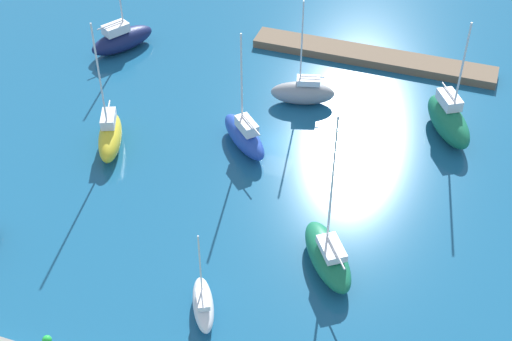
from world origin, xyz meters
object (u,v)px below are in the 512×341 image
(sailboat_yellow_inner_mooring, at_px, (110,135))
(sailboat_blue_center_basin, at_px, (244,135))
(sailboat_navy_lone_north, at_px, (122,39))
(pier_dock, at_px, (372,57))
(sailboat_green_far_north, at_px, (328,255))
(sailboat_green_mid_basin, at_px, (448,120))
(sailboat_gray_along_channel, at_px, (303,92))
(sailboat_white_by_breakwater, at_px, (203,304))

(sailboat_yellow_inner_mooring, bearing_deg, sailboat_blue_center_basin, 87.30)
(sailboat_navy_lone_north, bearing_deg, pier_dock, -45.08)
(sailboat_green_far_north, relative_size, sailboat_green_mid_basin, 1.17)
(sailboat_gray_along_channel, xyz_separation_m, sailboat_navy_lone_north, (20.16, -3.17, 0.03))
(sailboat_blue_center_basin, height_order, sailboat_navy_lone_north, sailboat_blue_center_basin)
(sailboat_white_by_breakwater, xyz_separation_m, sailboat_navy_lone_north, (20.68, -28.90, 0.37))
(sailboat_navy_lone_north, bearing_deg, sailboat_green_mid_basin, -65.55)
(pier_dock, relative_size, sailboat_green_mid_basin, 2.18)
(sailboat_gray_along_channel, distance_m, sailboat_yellow_inner_mooring, 18.02)
(pier_dock, distance_m, sailboat_green_far_north, 28.66)
(sailboat_blue_center_basin, bearing_deg, sailboat_green_far_north, 176.67)
(sailboat_green_mid_basin, bearing_deg, sailboat_navy_lone_north, -127.20)
(sailboat_white_by_breakwater, height_order, sailboat_green_mid_basin, sailboat_green_mid_basin)
(sailboat_yellow_inner_mooring, relative_size, sailboat_green_mid_basin, 1.09)
(sailboat_blue_center_basin, distance_m, sailboat_green_mid_basin, 17.79)
(sailboat_navy_lone_north, relative_size, sailboat_green_mid_basin, 0.89)
(sailboat_green_far_north, relative_size, sailboat_gray_along_channel, 1.26)
(sailboat_green_far_north, relative_size, sailboat_blue_center_basin, 1.21)
(pier_dock, distance_m, sailboat_yellow_inner_mooring, 27.97)
(sailboat_gray_along_channel, height_order, sailboat_blue_center_basin, sailboat_blue_center_basin)
(sailboat_blue_center_basin, distance_m, sailboat_navy_lone_north, 20.53)
(sailboat_yellow_inner_mooring, bearing_deg, sailboat_white_by_breakwater, 23.31)
(sailboat_blue_center_basin, bearing_deg, sailboat_navy_lone_north, 11.27)
(pier_dock, xyz_separation_m, sailboat_blue_center_basin, (7.48, 17.39, 0.84))
(sailboat_gray_along_channel, bearing_deg, sailboat_green_mid_basin, 162.78)
(pier_dock, height_order, sailboat_green_mid_basin, sailboat_green_mid_basin)
(sailboat_white_by_breakwater, distance_m, sailboat_green_mid_basin, 28.27)
(pier_dock, relative_size, sailboat_yellow_inner_mooring, 2.00)
(sailboat_navy_lone_north, bearing_deg, sailboat_green_far_north, -98.27)
(sailboat_gray_along_channel, height_order, sailboat_white_by_breakwater, sailboat_gray_along_channel)
(sailboat_blue_center_basin, bearing_deg, sailboat_white_by_breakwater, 144.96)
(sailboat_yellow_inner_mooring, bearing_deg, sailboat_navy_lone_north, -178.60)
(sailboat_green_far_north, distance_m, sailboat_gray_along_channel, 20.44)
(sailboat_green_far_north, bearing_deg, sailboat_green_mid_basin, -52.35)
(pier_dock, xyz_separation_m, sailboat_gray_along_channel, (4.58, 9.44, 0.80))
(sailboat_green_mid_basin, bearing_deg, sailboat_white_by_breakwater, -57.70)
(sailboat_green_far_north, bearing_deg, sailboat_white_by_breakwater, 99.66)
(pier_dock, distance_m, sailboat_blue_center_basin, 18.95)
(sailboat_gray_along_channel, relative_size, sailboat_navy_lone_north, 1.05)
(sailboat_white_by_breakwater, height_order, sailboat_yellow_inner_mooring, sailboat_yellow_inner_mooring)
(sailboat_gray_along_channel, height_order, sailboat_yellow_inner_mooring, sailboat_yellow_inner_mooring)
(sailboat_navy_lone_north, xyz_separation_m, sailboat_green_mid_basin, (-33.41, 3.66, 0.33))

